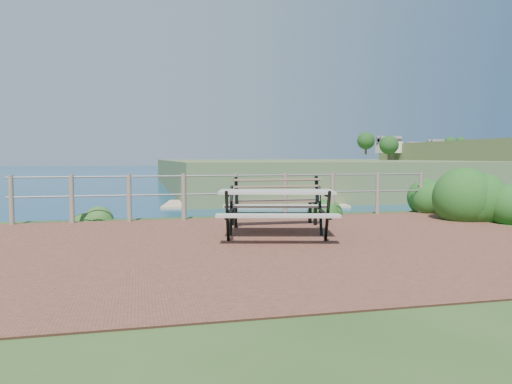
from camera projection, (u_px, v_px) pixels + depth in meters
ground at (276, 244)px, 7.87m from camera, size 10.00×7.00×0.12m
ocean at (143, 161)px, 201.96m from camera, size 1200.00×1200.00×0.00m
safety_railing at (236, 193)px, 11.08m from camera, size 9.40×0.10×1.00m
distant_bay at (504, 163)px, 244.57m from camera, size 290.00×232.36×24.00m
picnic_table at (276, 209)px, 8.35m from camera, size 2.03×1.61×0.80m
park_bench at (274, 194)px, 9.92m from camera, size 1.76×0.46×0.99m
shrub_right_front at (492, 222)px, 10.67m from camera, size 1.44×1.44×2.04m
shrub_right_edge at (437, 212)px, 12.57m from camera, size 1.04×1.04×1.48m
shrub_lip_west at (92, 220)px, 10.87m from camera, size 0.68×0.68×0.39m
shrub_lip_east at (326, 214)px, 11.99m from camera, size 0.81×0.81×0.57m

